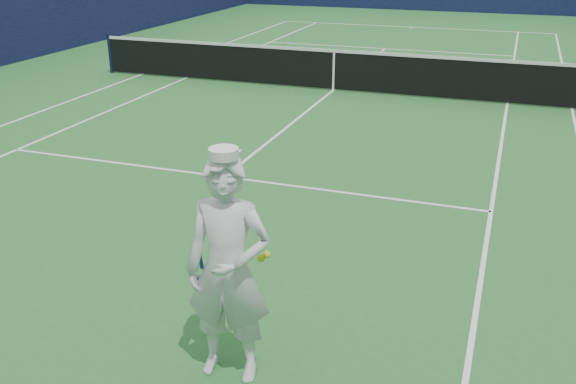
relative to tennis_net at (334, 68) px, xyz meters
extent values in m
plane|color=#27682C|center=(0.00, 0.00, -0.55)|extent=(80.00, 80.00, 0.00)
cube|color=white|center=(0.00, 11.88, -0.55)|extent=(11.03, 0.06, 0.01)
cube|color=white|center=(-5.49, 0.00, -0.55)|extent=(0.06, 23.83, 0.01)
cube|color=white|center=(5.49, 0.00, -0.55)|extent=(0.06, 23.83, 0.01)
cube|color=white|center=(-4.12, 0.00, -0.55)|extent=(0.06, 23.77, 0.01)
cube|color=white|center=(4.12, 0.00, -0.55)|extent=(0.06, 23.77, 0.01)
cube|color=white|center=(0.00, 6.40, -0.55)|extent=(8.23, 0.06, 0.01)
cube|color=white|center=(0.00, -6.40, -0.55)|extent=(8.23, 0.06, 0.01)
cube|color=white|center=(0.00, 0.00, -0.55)|extent=(0.06, 12.80, 0.01)
cube|color=white|center=(0.00, 11.73, -0.55)|extent=(0.06, 0.30, 0.01)
cylinder|color=#141E4C|center=(-6.40, 0.00, -0.02)|extent=(0.09, 0.09, 1.07)
cube|color=black|center=(0.00, 0.00, -0.05)|extent=(12.79, 0.02, 0.92)
cube|color=white|center=(0.00, 0.00, 0.42)|extent=(12.79, 0.04, 0.07)
cube|color=white|center=(0.00, 0.00, -0.08)|extent=(0.05, 0.03, 0.94)
imported|color=white|center=(2.12, -10.83, 0.47)|extent=(0.79, 0.56, 2.05)
cylinder|color=white|center=(2.12, -10.83, 1.51)|extent=(0.24, 0.24, 0.08)
cube|color=white|center=(2.11, -10.70, 1.48)|extent=(0.19, 0.12, 0.02)
cylinder|color=navy|center=(1.84, -10.78, 0.51)|extent=(0.04, 0.09, 0.22)
cube|color=#2044B2|center=(1.84, -10.72, 0.33)|extent=(0.02, 0.02, 0.14)
torus|color=#2044B2|center=(1.83, -10.66, 0.13)|extent=(0.30, 0.13, 0.29)
cube|color=beige|center=(1.83, -10.66, 0.13)|extent=(0.22, 0.03, 0.30)
sphere|color=#C9D618|center=(2.37, -10.71, 0.57)|extent=(0.07, 0.07, 0.07)
sphere|color=#C9D618|center=(2.42, -10.68, 0.60)|extent=(0.07, 0.07, 0.07)
camera|label=1|loc=(4.18, -15.12, 3.12)|focal=40.00mm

